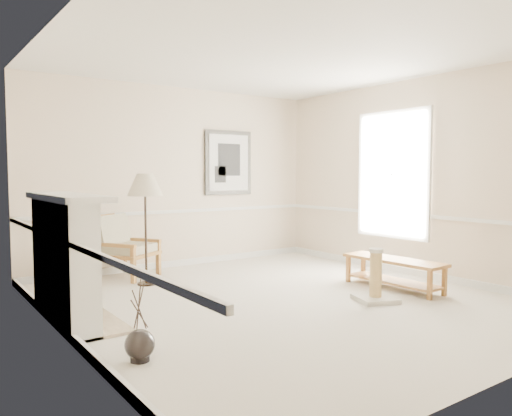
{
  "coord_description": "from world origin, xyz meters",
  "views": [
    {
      "loc": [
        -3.67,
        -4.59,
        1.52
      ],
      "look_at": [
        0.1,
        0.7,
        1.07
      ],
      "focal_mm": 35.0,
      "sensor_mm": 36.0,
      "label": 1
    }
  ],
  "objects_px": {
    "floor_vase": "(140,345)",
    "scratching_post": "(376,285)",
    "floor_lamp": "(145,188)",
    "armchair": "(122,243)",
    "bench": "(394,268)"
  },
  "relations": [
    {
      "from": "floor_vase",
      "to": "scratching_post",
      "type": "xyz_separation_m",
      "value": [
        3.03,
        0.18,
        0.07
      ]
    },
    {
      "from": "floor_lamp",
      "to": "scratching_post",
      "type": "xyz_separation_m",
      "value": [
        1.87,
        -2.4,
        -1.12
      ]
    },
    {
      "from": "floor_vase",
      "to": "armchair",
      "type": "relative_size",
      "value": 0.72
    },
    {
      "from": "floor_vase",
      "to": "scratching_post",
      "type": "height_order",
      "value": "floor_vase"
    },
    {
      "from": "floor_vase",
      "to": "scratching_post",
      "type": "distance_m",
      "value": 3.03
    },
    {
      "from": "bench",
      "to": "scratching_post",
      "type": "height_order",
      "value": "scratching_post"
    },
    {
      "from": "armchair",
      "to": "scratching_post",
      "type": "distance_m",
      "value": 3.66
    },
    {
      "from": "armchair",
      "to": "bench",
      "type": "relative_size",
      "value": 0.7
    },
    {
      "from": "scratching_post",
      "to": "bench",
      "type": "bearing_deg",
      "value": 23.44
    },
    {
      "from": "bench",
      "to": "scratching_post",
      "type": "xyz_separation_m",
      "value": [
        -0.69,
        -0.3,
        -0.07
      ]
    },
    {
      "from": "bench",
      "to": "floor_vase",
      "type": "bearing_deg",
      "value": -172.61
    },
    {
      "from": "floor_lamp",
      "to": "scratching_post",
      "type": "bearing_deg",
      "value": -52.1
    },
    {
      "from": "floor_vase",
      "to": "floor_lamp",
      "type": "distance_m",
      "value": 3.07
    },
    {
      "from": "armchair",
      "to": "bench",
      "type": "height_order",
      "value": "armchair"
    },
    {
      "from": "armchair",
      "to": "scratching_post",
      "type": "height_order",
      "value": "armchair"
    }
  ]
}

